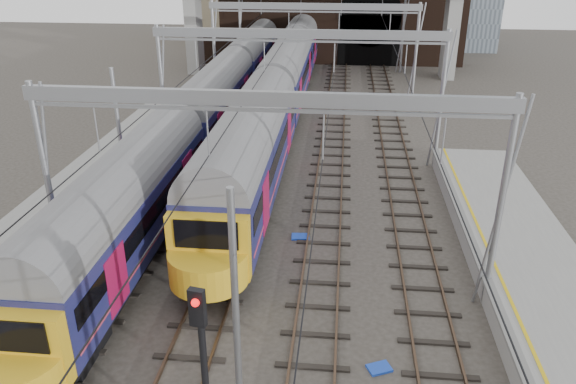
# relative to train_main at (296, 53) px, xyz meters

# --- Properties ---
(tracks) EXTENTS (14.40, 80.00, 0.22)m
(tracks) POSITION_rel_train_main_xyz_m (2.00, -27.90, -2.66)
(tracks) COLOR #4C3828
(tracks) RESTS_ON ground
(overhead_line) EXTENTS (16.80, 80.00, 8.00)m
(overhead_line) POSITION_rel_train_main_xyz_m (2.00, -21.41, 3.89)
(overhead_line) COLOR gray
(overhead_line) RESTS_ON ground
(retaining_wall) EXTENTS (28.00, 2.75, 9.00)m
(retaining_wall) POSITION_rel_train_main_xyz_m (3.40, 9.03, 1.65)
(retaining_wall) COLOR black
(retaining_wall) RESTS_ON ground
(train_main) EXTENTS (3.12, 72.02, 5.26)m
(train_main) POSITION_rel_train_main_xyz_m (0.00, 0.00, 0.00)
(train_main) COLOR black
(train_main) RESTS_ON ground
(train_second) EXTENTS (2.84, 49.21, 4.87)m
(train_second) POSITION_rel_train_main_xyz_m (-4.00, -17.16, -0.17)
(train_second) COLOR black
(train_second) RESTS_ON ground
(signal_near_centre) EXTENTS (0.41, 0.48, 5.35)m
(signal_near_centre) POSITION_rel_train_main_xyz_m (1.54, -42.72, 0.65)
(signal_near_centre) COLOR black
(signal_near_centre) RESTS_ON ground
(equip_cover_b) EXTENTS (0.85, 0.63, 0.09)m
(equip_cover_b) POSITION_rel_train_main_xyz_m (2.93, -30.62, -2.63)
(equip_cover_b) COLOR blue
(equip_cover_b) RESTS_ON ground
(equip_cover_c) EXTENTS (0.88, 0.77, 0.09)m
(equip_cover_c) POSITION_rel_train_main_xyz_m (6.12, -38.93, -2.64)
(equip_cover_c) COLOR blue
(equip_cover_c) RESTS_ON ground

